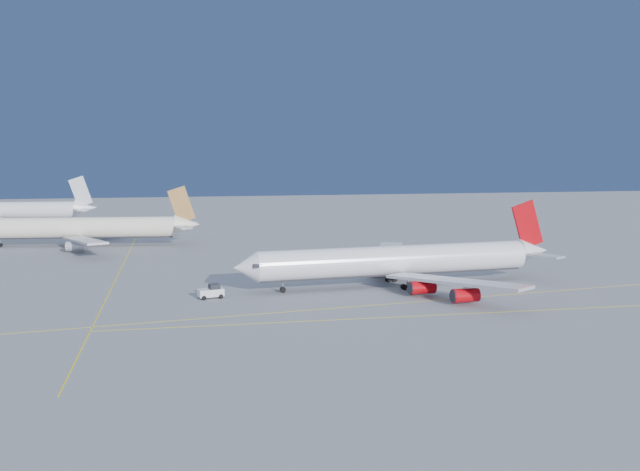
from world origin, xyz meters
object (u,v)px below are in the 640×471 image
at_px(airliner_virgin, 401,261).
at_px(pushback_tug, 211,292).
at_px(airliner_etihad, 85,228).
at_px(airliner_third, 2,211).

xyz_separation_m(airliner_virgin, pushback_tug, (-34.14, -4.34, -3.46)).
xyz_separation_m(airliner_etihad, pushback_tug, (28.70, -69.16, -3.54)).
relative_size(airliner_virgin, airliner_etihad, 1.05).
height_order(airliner_virgin, airliner_third, airliner_third).
xyz_separation_m(airliner_virgin, airliner_third, (-94.75, 118.93, 0.24)).
distance_m(airliner_etihad, airliner_third, 62.81).
height_order(airliner_etihad, airliner_third, airliner_third).
distance_m(airliner_virgin, airliner_etihad, 90.28).
relative_size(airliner_etihad, airliner_third, 0.99).
bearing_deg(airliner_etihad, airliner_third, 126.14).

